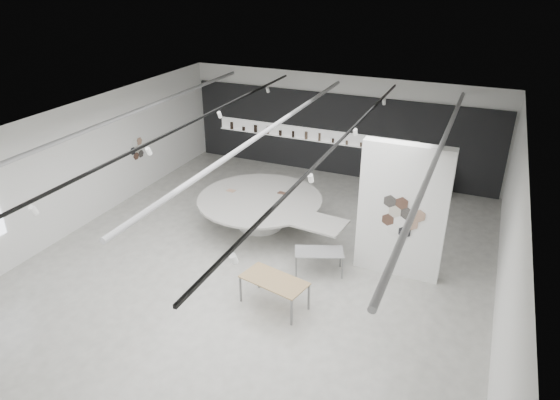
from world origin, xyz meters
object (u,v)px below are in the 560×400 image
at_px(display_island, 262,208).
at_px(kitchen_counter, 428,180).
at_px(partition_column, 402,212).
at_px(sample_table_stone, 319,253).
at_px(sample_table_wood, 274,282).

relative_size(display_island, kitchen_counter, 3.04).
relative_size(partition_column, kitchen_counter, 2.17).
bearing_deg(partition_column, sample_table_stone, -155.80).
height_order(sample_table_stone, kitchen_counter, kitchen_counter).
relative_size(partition_column, sample_table_stone, 2.55).
bearing_deg(display_island, partition_column, -5.25).
bearing_deg(partition_column, kitchen_counter, 90.16).
relative_size(display_island, sample_table_stone, 3.58).
xyz_separation_m(partition_column, sample_table_stone, (-1.87, -0.84, -1.20)).
bearing_deg(sample_table_stone, display_island, 145.45).
xyz_separation_m(partition_column, sample_table_wood, (-2.37, -2.60, -1.11)).
xyz_separation_m(sample_table_wood, sample_table_stone, (0.51, 1.76, -0.09)).
bearing_deg(display_island, kitchen_counter, 53.23).
relative_size(sample_table_wood, kitchen_counter, 1.03).
relative_size(sample_table_stone, kitchen_counter, 0.85).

